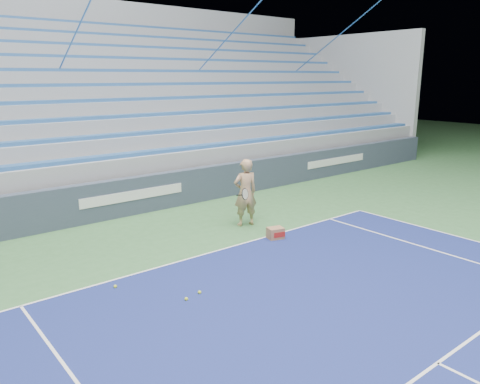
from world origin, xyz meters
The scene contains 8 objects.
sponsor_barrier centered at (0.00, 15.88, 0.55)m, with size 30.00×0.32×1.10m.
bleachers centered at (0.00, 21.60, 2.36)m, with size 31.00×9.15×7.30m.
tennis_player centered at (1.92, 12.99, 0.91)m, with size 0.98×0.91×1.83m.
ball_box centered at (1.80, 11.66, 0.14)m, with size 0.45×0.39×0.29m.
tennis_ball_0 centered at (-1.39, 10.32, 0.03)m, with size 0.07×0.07×0.07m, color #D3E82F.
tennis_ball_1 centered at (1.92, 11.86, 0.03)m, with size 0.07×0.07×0.07m, color #D3E82F.
tennis_ball_2 centered at (-1.72, 10.25, 0.03)m, with size 0.07×0.07×0.07m, color #D3E82F.
tennis_ball_3 centered at (-2.50, 11.54, 0.03)m, with size 0.07×0.07×0.07m, color #D3E82F.
Camera 1 is at (-5.82, 3.63, 3.94)m, focal length 35.00 mm.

